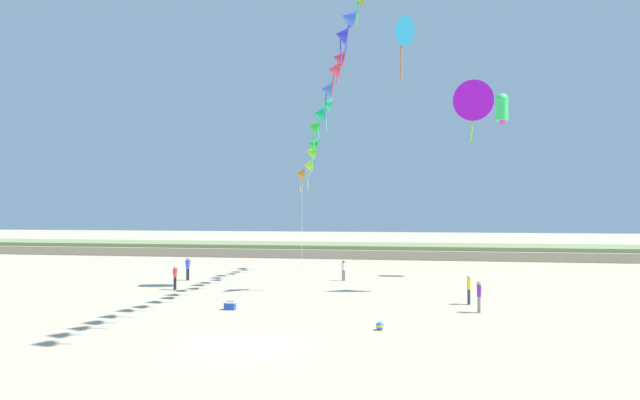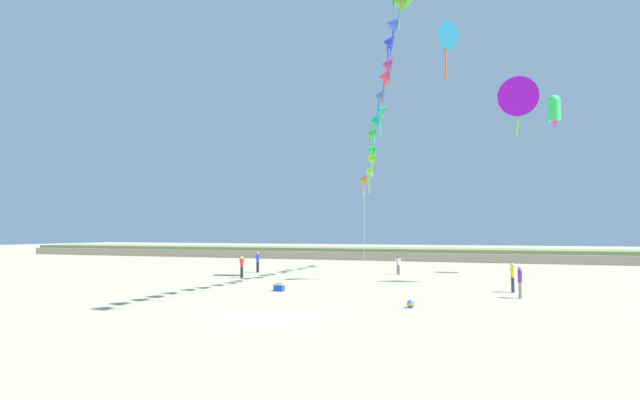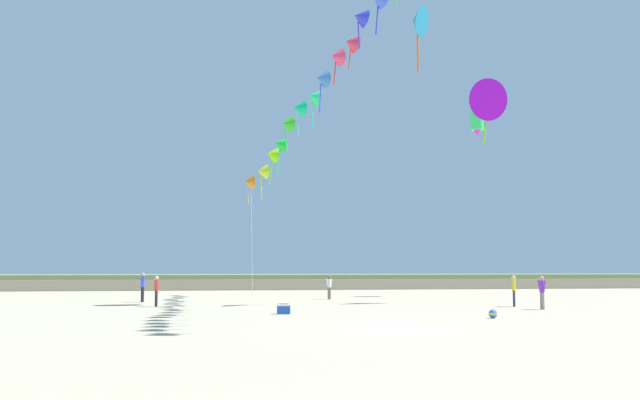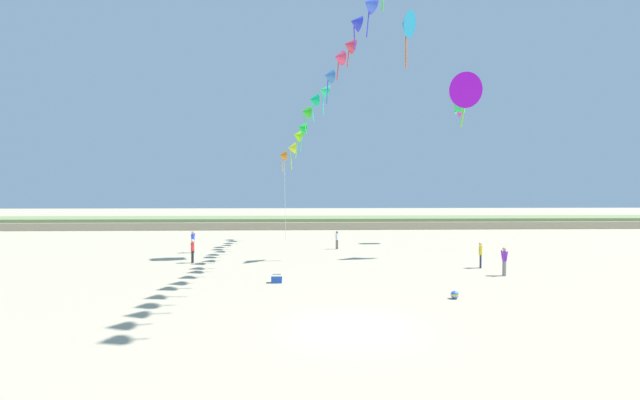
{
  "view_description": "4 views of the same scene",
  "coord_description": "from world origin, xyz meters",
  "px_view_note": "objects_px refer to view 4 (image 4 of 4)",
  "views": [
    {
      "loc": [
        6.93,
        -21.48,
        5.31
      ],
      "look_at": [
        0.93,
        12.74,
        5.96
      ],
      "focal_mm": 32.0,
      "sensor_mm": 36.0,
      "label": 1
    },
    {
      "loc": [
        9.07,
        -18.82,
        3.41
      ],
      "look_at": [
        -1.06,
        9.13,
        5.34
      ],
      "focal_mm": 28.0,
      "sensor_mm": 36.0,
      "label": 2
    },
    {
      "loc": [
        -6.13,
        -22.73,
        2.07
      ],
      "look_at": [
        -0.66,
        12.97,
        5.69
      ],
      "focal_mm": 38.0,
      "sensor_mm": 36.0,
      "label": 3
    },
    {
      "loc": [
        -1.74,
        -15.0,
        4.8
      ],
      "look_at": [
        -0.57,
        13.0,
        4.34
      ],
      "focal_mm": 24.0,
      "sensor_mm": 36.0,
      "label": 4
    }
  ],
  "objects_px": {
    "person_near_right": "(192,249)",
    "person_mid_center": "(504,259)",
    "large_kite_mid_trail": "(406,24)",
    "person_far_left": "(337,239)",
    "person_far_right": "(193,240)",
    "large_kite_low_lead": "(463,90)",
    "beach_ball": "(455,295)",
    "person_near_left": "(481,253)",
    "beach_cooler": "(277,279)",
    "large_kite_outer_drift": "(460,103)"
  },
  "relations": [
    {
      "from": "large_kite_low_lead",
      "to": "person_near_left",
      "type": "bearing_deg",
      "value": -97.81
    },
    {
      "from": "large_kite_mid_trail",
      "to": "person_near_right",
      "type": "bearing_deg",
      "value": -175.21
    },
    {
      "from": "person_near_right",
      "to": "large_kite_low_lead",
      "type": "xyz_separation_m",
      "value": [
        19.57,
        2.07,
        11.54
      ]
    },
    {
      "from": "person_far_right",
      "to": "large_kite_mid_trail",
      "type": "relative_size",
      "value": 0.42
    },
    {
      "from": "person_far_right",
      "to": "large_kite_outer_drift",
      "type": "height_order",
      "value": "large_kite_outer_drift"
    },
    {
      "from": "person_near_left",
      "to": "large_kite_outer_drift",
      "type": "height_order",
      "value": "large_kite_outer_drift"
    },
    {
      "from": "person_mid_center",
      "to": "beach_cooler",
      "type": "relative_size",
      "value": 2.87
    },
    {
      "from": "person_near_left",
      "to": "person_mid_center",
      "type": "xyz_separation_m",
      "value": [
        0.3,
        -2.58,
        0.0
      ]
    },
    {
      "from": "person_mid_center",
      "to": "large_kite_mid_trail",
      "type": "xyz_separation_m",
      "value": [
        -4.18,
        6.6,
        16.05
      ]
    },
    {
      "from": "person_near_left",
      "to": "beach_ball",
      "type": "distance_m",
      "value": 9.0
    },
    {
      "from": "large_kite_low_lead",
      "to": "large_kite_mid_trail",
      "type": "relative_size",
      "value": 0.98
    },
    {
      "from": "person_mid_center",
      "to": "beach_ball",
      "type": "xyz_separation_m",
      "value": [
        -4.79,
        -5.18,
        -0.78
      ]
    },
    {
      "from": "person_near_right",
      "to": "person_mid_center",
      "type": "bearing_deg",
      "value": -15.54
    },
    {
      "from": "large_kite_low_lead",
      "to": "beach_cooler",
      "type": "xyz_separation_m",
      "value": [
        -13.42,
        -8.77,
        -12.27
      ]
    },
    {
      "from": "person_far_left",
      "to": "beach_ball",
      "type": "distance_m",
      "value": 17.81
    },
    {
      "from": "large_kite_outer_drift",
      "to": "beach_cooler",
      "type": "height_order",
      "value": "large_kite_outer_drift"
    },
    {
      "from": "person_near_right",
      "to": "large_kite_outer_drift",
      "type": "distance_m",
      "value": 28.19
    },
    {
      "from": "large_kite_outer_drift",
      "to": "person_far_right",
      "type": "bearing_deg",
      "value": -165.78
    },
    {
      "from": "beach_cooler",
      "to": "person_far_right",
      "type": "bearing_deg",
      "value": 122.17
    },
    {
      "from": "beach_ball",
      "to": "person_far_left",
      "type": "bearing_deg",
      "value": 102.79
    },
    {
      "from": "person_mid_center",
      "to": "person_far_left",
      "type": "relative_size",
      "value": 1.07
    },
    {
      "from": "person_far_left",
      "to": "beach_ball",
      "type": "height_order",
      "value": "person_far_left"
    },
    {
      "from": "large_kite_mid_trail",
      "to": "person_mid_center",
      "type": "bearing_deg",
      "value": -57.65
    },
    {
      "from": "person_far_left",
      "to": "person_near_left",
      "type": "bearing_deg",
      "value": -48.71
    },
    {
      "from": "person_near_right",
      "to": "beach_ball",
      "type": "height_order",
      "value": "person_near_right"
    },
    {
      "from": "large_kite_low_lead",
      "to": "person_near_right",
      "type": "bearing_deg",
      "value": -173.97
    },
    {
      "from": "person_near_right",
      "to": "beach_cooler",
      "type": "distance_m",
      "value": 9.13
    },
    {
      "from": "large_kite_mid_trail",
      "to": "large_kite_low_lead",
      "type": "bearing_deg",
      "value": 10.07
    },
    {
      "from": "large_kite_low_lead",
      "to": "person_far_right",
      "type": "bearing_deg",
      "value": 171.84
    },
    {
      "from": "person_near_left",
      "to": "large_kite_low_lead",
      "type": "distance_m",
      "value": 12.51
    },
    {
      "from": "large_kite_mid_trail",
      "to": "beach_ball",
      "type": "xyz_separation_m",
      "value": [
        -0.61,
        -11.79,
        -16.82
      ]
    },
    {
      "from": "large_kite_outer_drift",
      "to": "beach_ball",
      "type": "distance_m",
      "value": 26.7
    },
    {
      "from": "person_near_left",
      "to": "large_kite_mid_trail",
      "type": "xyz_separation_m",
      "value": [
        -3.88,
        4.03,
        16.05
      ]
    },
    {
      "from": "beach_ball",
      "to": "person_near_right",
      "type": "bearing_deg",
      "value": 143.88
    },
    {
      "from": "person_near_right",
      "to": "beach_ball",
      "type": "bearing_deg",
      "value": -36.12
    },
    {
      "from": "person_far_right",
      "to": "large_kite_mid_trail",
      "type": "height_order",
      "value": "large_kite_mid_trail"
    },
    {
      "from": "large_kite_mid_trail",
      "to": "person_far_left",
      "type": "bearing_deg",
      "value": 129.24
    },
    {
      "from": "person_near_left",
      "to": "large_kite_low_lead",
      "type": "height_order",
      "value": "large_kite_low_lead"
    },
    {
      "from": "person_far_left",
      "to": "beach_cooler",
      "type": "height_order",
      "value": "person_far_left"
    },
    {
      "from": "person_far_right",
      "to": "large_kite_outer_drift",
      "type": "relative_size",
      "value": 0.67
    },
    {
      "from": "large_kite_outer_drift",
      "to": "beach_ball",
      "type": "bearing_deg",
      "value": -110.87
    },
    {
      "from": "person_near_left",
      "to": "beach_cooler",
      "type": "relative_size",
      "value": 2.87
    },
    {
      "from": "person_mid_center",
      "to": "person_far_left",
      "type": "bearing_deg",
      "value": 125.65
    },
    {
      "from": "person_far_right",
      "to": "large_kite_low_lead",
      "type": "bearing_deg",
      "value": -8.16
    },
    {
      "from": "person_far_right",
      "to": "large_kite_low_lead",
      "type": "xyz_separation_m",
      "value": [
        20.82,
        -2.98,
        11.46
      ]
    },
    {
      "from": "large_kite_outer_drift",
      "to": "beach_ball",
      "type": "xyz_separation_m",
      "value": [
        -8.25,
        -21.64,
        -13.29
      ]
    },
    {
      "from": "beach_cooler",
      "to": "person_near_left",
      "type": "bearing_deg",
      "value": 17.15
    },
    {
      "from": "person_far_left",
      "to": "large_kite_mid_trail",
      "type": "relative_size",
      "value": 0.37
    },
    {
      "from": "person_far_left",
      "to": "large_kite_low_lead",
      "type": "relative_size",
      "value": 0.38
    },
    {
      "from": "beach_cooler",
      "to": "person_mid_center",
      "type": "bearing_deg",
      "value": 5.95
    }
  ]
}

